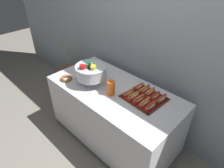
% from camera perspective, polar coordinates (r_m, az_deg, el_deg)
% --- Properties ---
extents(ground_plane, '(10.00, 10.00, 0.00)m').
position_cam_1_polar(ground_plane, '(2.73, 0.48, -14.65)').
color(ground_plane, gray).
extents(back_wall, '(6.00, 0.10, 2.60)m').
position_cam_1_polar(back_wall, '(2.33, 9.90, 14.75)').
color(back_wall, '#9EA8B2').
rests_on(back_wall, ground_plane).
extents(buffet_table, '(1.57, 0.78, 0.76)m').
position_cam_1_polar(buffet_table, '(2.45, 0.53, -8.48)').
color(buffet_table, silver).
rests_on(buffet_table, ground_plane).
extents(floor_vase, '(0.48, 0.48, 1.02)m').
position_cam_1_polar(floor_vase, '(3.36, -12.41, 0.50)').
color(floor_vase, brown).
rests_on(floor_vase, ground_plane).
extents(serving_tray, '(0.43, 0.38, 0.01)m').
position_cam_1_polar(serving_tray, '(2.11, 9.27, -4.00)').
color(serving_tray, '#472B19').
rests_on(serving_tray, buffet_table).
extents(hot_dog_0, '(0.08, 0.16, 0.06)m').
position_cam_1_polar(hot_dog_0, '(2.12, 4.81, -2.51)').
color(hot_dog_0, '#B21414').
rests_on(hot_dog_0, serving_tray).
extents(hot_dog_1, '(0.09, 0.18, 0.06)m').
position_cam_1_polar(hot_dog_1, '(2.08, 6.31, -3.39)').
color(hot_dog_1, red).
rests_on(hot_dog_1, serving_tray).
extents(hot_dog_2, '(0.07, 0.16, 0.06)m').
position_cam_1_polar(hot_dog_2, '(2.04, 7.86, -4.33)').
color(hot_dog_2, red).
rests_on(hot_dog_2, serving_tray).
extents(hot_dog_3, '(0.07, 0.17, 0.06)m').
position_cam_1_polar(hot_dog_3, '(2.01, 9.48, -5.28)').
color(hot_dog_3, '#B21414').
rests_on(hot_dog_3, serving_tray).
extents(hot_dog_4, '(0.07, 0.17, 0.06)m').
position_cam_1_polar(hot_dog_4, '(1.97, 11.16, -6.23)').
color(hot_dog_4, '#B21414').
rests_on(hot_dog_4, serving_tray).
extents(hot_dog_5, '(0.06, 0.16, 0.06)m').
position_cam_1_polar(hot_dog_5, '(2.22, 7.74, -0.77)').
color(hot_dog_5, '#B21414').
rests_on(hot_dog_5, serving_tray).
extents(hot_dog_6, '(0.07, 0.18, 0.06)m').
position_cam_1_polar(hot_dog_6, '(2.19, 9.22, -1.57)').
color(hot_dog_6, red).
rests_on(hot_dog_6, serving_tray).
extents(hot_dog_7, '(0.07, 0.18, 0.06)m').
position_cam_1_polar(hot_dog_7, '(2.15, 10.75, -2.42)').
color(hot_dog_7, red).
rests_on(hot_dog_7, serving_tray).
extents(hot_dog_8, '(0.07, 0.16, 0.06)m').
position_cam_1_polar(hot_dog_8, '(2.12, 12.32, -3.35)').
color(hot_dog_8, '#B21414').
rests_on(hot_dog_8, serving_tray).
extents(hot_dog_9, '(0.08, 0.18, 0.06)m').
position_cam_1_polar(hot_dog_9, '(2.09, 13.96, -4.20)').
color(hot_dog_9, '#B21414').
rests_on(hot_dog_9, serving_tray).
extents(punch_bowl, '(0.37, 0.37, 0.28)m').
position_cam_1_polar(punch_bowl, '(2.25, -6.10, 3.71)').
color(punch_bowl, silver).
rests_on(punch_bowl, buffet_table).
extents(cup_stack, '(0.09, 0.09, 0.16)m').
position_cam_1_polar(cup_stack, '(2.10, -0.34, -1.11)').
color(cup_stack, '#EA5B19').
rests_on(cup_stack, buffet_table).
extents(donut, '(0.14, 0.14, 0.03)m').
position_cam_1_polar(donut, '(2.44, -13.10, 1.60)').
color(donut, brown).
rests_on(donut, buffet_table).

